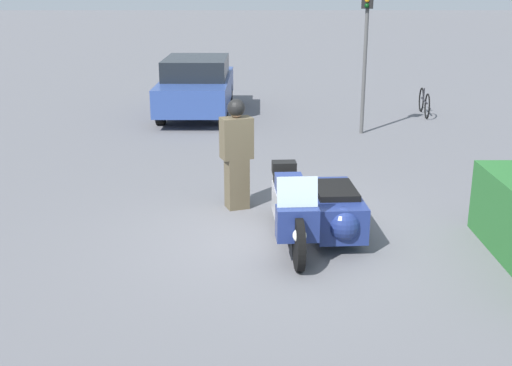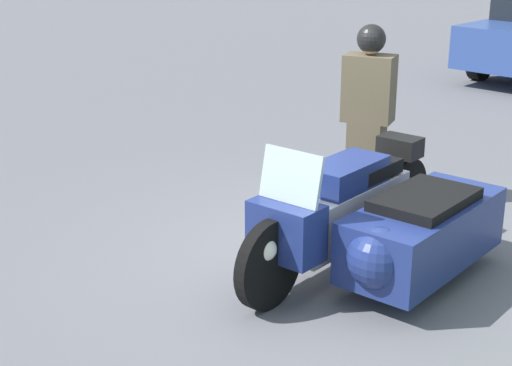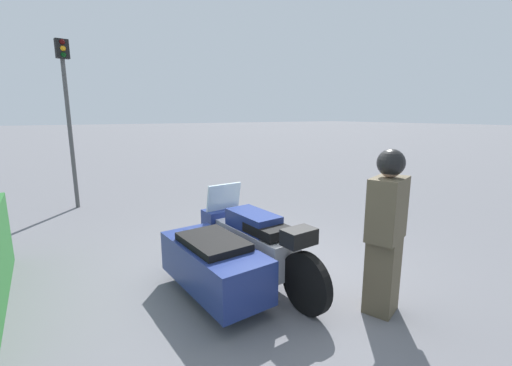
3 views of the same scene
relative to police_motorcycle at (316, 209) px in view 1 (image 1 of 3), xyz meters
name	(u,v)px [view 1 (image 1 of 3)]	position (x,y,z in m)	size (l,w,h in m)	color
ground_plane	(287,237)	(-0.10, -0.41, -0.47)	(160.00, 160.00, 0.00)	slate
police_motorcycle	(316,209)	(0.00, 0.00, 0.00)	(2.69, 1.29, 1.17)	black
officer_rider	(237,151)	(-1.40, -1.17, 0.48)	(0.45, 0.57, 1.81)	brown
traffic_light_far	(366,42)	(-6.85, 1.73, 1.75)	(0.23, 0.29, 3.38)	#4C4C4C
parked_car_background	(197,85)	(-9.32, -2.52, 0.35)	(4.78, 1.88, 1.58)	#2D478C
bicycle_parked	(424,103)	(-9.21, 3.85, -0.14)	(1.72, 0.19, 0.75)	black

